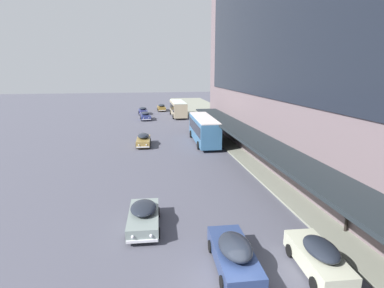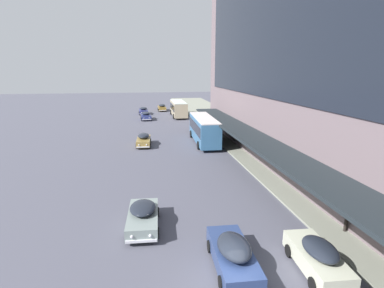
{
  "view_description": "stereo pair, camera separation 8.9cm",
  "coord_description": "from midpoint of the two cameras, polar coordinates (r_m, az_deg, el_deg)",
  "views": [
    {
      "loc": [
        -3.76,
        -10.67,
        9.34
      ],
      "look_at": [
        1.39,
        19.71,
        1.71
      ],
      "focal_mm": 28.0,
      "sensor_mm": 36.0,
      "label": 1
    },
    {
      "loc": [
        -3.67,
        -10.68,
        9.34
      ],
      "look_at": [
        1.39,
        19.71,
        1.71
      ],
      "focal_mm": 28.0,
      "sensor_mm": 36.0,
      "label": 2
    }
  ],
  "objects": [
    {
      "name": "sedan_second_mid",
      "position": [
        15.38,
        7.82,
        -19.99
      ],
      "size": [
        2.03,
        4.83,
        1.63
      ],
      "color": "navy",
      "rests_on": "ground"
    },
    {
      "name": "pedestrian_at_kerb",
      "position": [
        20.02,
        27.39,
        -11.81
      ],
      "size": [
        0.5,
        0.44,
        1.86
      ],
      "color": "black",
      "rests_on": "sidewalk_kerb"
    },
    {
      "name": "transit_bus_kerbside_rear",
      "position": [
        61.86,
        -2.71,
        6.9
      ],
      "size": [
        2.89,
        9.72,
        3.13
      ],
      "color": "tan",
      "rests_on": "ground"
    },
    {
      "name": "sedan_far_back",
      "position": [
        18.9,
        -9.33,
        -13.4
      ],
      "size": [
        2.1,
        4.48,
        1.45
      ],
      "color": "gray",
      "rests_on": "ground"
    },
    {
      "name": "sedan_lead_near",
      "position": [
        71.23,
        -5.88,
        6.95
      ],
      "size": [
        1.87,
        4.84,
        1.63
      ],
      "color": "olive",
      "rests_on": "ground"
    },
    {
      "name": "sedan_trailing_near",
      "position": [
        16.17,
        22.75,
        -19.18
      ],
      "size": [
        1.94,
        4.35,
        1.63
      ],
      "color": "beige",
      "rests_on": "ground"
    },
    {
      "name": "sedan_oncoming_front",
      "position": [
        38.38,
        -9.3,
        0.82
      ],
      "size": [
        1.95,
        4.56,
        1.55
      ],
      "color": "olive",
      "rests_on": "ground"
    },
    {
      "name": "sedan_second_near",
      "position": [
        58.65,
        -8.88,
        5.32
      ],
      "size": [
        2.08,
        4.48,
        1.51
      ],
      "color": "navy",
      "rests_on": "ground"
    },
    {
      "name": "transit_bus_kerbside_front",
      "position": [
        39.06,
        2.19,
        3.0
      ],
      "size": [
        2.91,
        10.42,
        3.41
      ],
      "color": "#376893",
      "rests_on": "ground"
    },
    {
      "name": "sedan_trailing_mid",
      "position": [
        66.2,
        -9.37,
        6.28
      ],
      "size": [
        2.04,
        4.4,
        1.54
      ],
      "color": "navy",
      "rests_on": "ground"
    }
  ]
}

